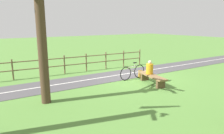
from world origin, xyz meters
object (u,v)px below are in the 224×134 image
object	(u,v)px
bicycle	(133,72)
tree_mid_field	(42,39)
person_seated	(150,68)
backpack	(141,74)
bench	(152,78)

from	to	relation	value
bicycle	tree_mid_field	size ratio (longest dim) A/B	0.35
person_seated	tree_mid_field	world-z (taller)	tree_mid_field
person_seated	backpack	distance (m)	1.14
bench	backpack	xyz separation A→B (m)	(1.23, -0.33, -0.13)
bicycle	tree_mid_field	xyz separation A→B (m)	(-0.80, 5.06, 2.09)
bench	person_seated	size ratio (longest dim) A/B	2.83
backpack	bicycle	bearing A→B (deg)	81.10
person_seated	tree_mid_field	distance (m)	5.61
bicycle	tree_mid_field	world-z (taller)	tree_mid_field
backpack	person_seated	bearing A→B (deg)	164.08
bicycle	backpack	distance (m)	0.59
bench	tree_mid_field	size ratio (longest dim) A/B	0.41
bench	bicycle	distance (m)	1.33
person_seated	tree_mid_field	xyz separation A→B (m)	(0.24, 5.34, 1.72)
bicycle	tree_mid_field	bearing A→B (deg)	7.22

